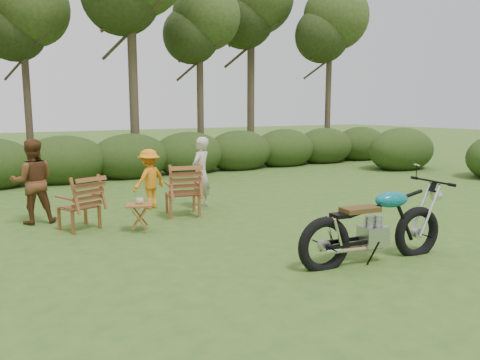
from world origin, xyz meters
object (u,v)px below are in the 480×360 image
adult_a (201,208)px  adult_b (36,223)px  lawn_chair_left (80,229)px  cup (140,201)px  motorcycle (372,261)px  child (150,208)px  lawn_chair_right (183,215)px  side_table (140,218)px

adult_a → adult_b: bearing=-41.1°
lawn_chair_left → adult_b: (-0.63, 0.90, 0.00)m
cup → adult_a: size_ratio=0.09×
motorcycle → child: 5.28m
cup → adult_b: adult_b is taller
adult_a → motorcycle: bearing=61.7°
lawn_chair_right → adult_a: size_ratio=0.68×
lawn_chair_right → cup: (-1.15, -0.72, 0.55)m
cup → side_table: bearing=-124.1°
lawn_chair_right → side_table: size_ratio=2.17×
adult_a → adult_b: 3.37m
lawn_chair_left → side_table: 1.16m
lawn_chair_left → child: 2.02m
adult_a → adult_b: adult_b is taller
cup → adult_a: bearing=33.5°
adult_a → adult_b: (-3.34, 0.38, 0.00)m
adult_a → side_table: bearing=-0.8°
cup → lawn_chair_right: bearing=32.1°
side_table → cup: cup is taller
child → adult_b: bearing=-20.4°
side_table → motorcycle: bearing=-55.0°
lawn_chair_right → motorcycle: bearing=118.8°
lawn_chair_left → adult_a: adult_a is taller
motorcycle → lawn_chair_right: motorcycle is taller
motorcycle → side_table: size_ratio=4.69×
adult_a → child: size_ratio=1.20×
lawn_chair_left → cup: bearing=124.5°
motorcycle → adult_b: size_ratio=1.43×
lawn_chair_right → side_table: 1.42m
lawn_chair_left → lawn_chair_right: bearing=162.1°
motorcycle → lawn_chair_left: motorcycle is taller
motorcycle → cup: size_ratio=17.21×
lawn_chair_right → adult_b: (-2.70, 0.84, 0.00)m
cup → adult_b: (-1.55, 1.57, -0.55)m
adult_b → lawn_chair_left: bearing=130.2°
lawn_chair_right → side_table: (-1.17, -0.75, 0.25)m
motorcycle → cup: 4.10m
motorcycle → adult_b: (-3.86, 4.91, 0.00)m
adult_b → child: 2.36m
lawn_chair_left → child: (1.72, 1.05, 0.00)m
lawn_chair_left → adult_a: 2.76m
side_table → cup: size_ratio=3.67×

